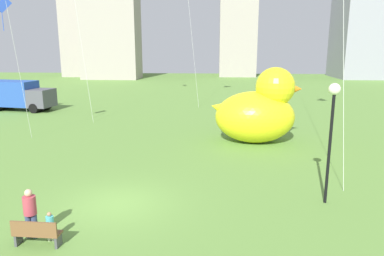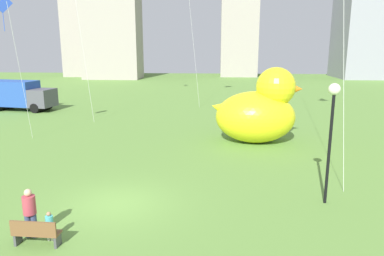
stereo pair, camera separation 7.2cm
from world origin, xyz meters
name	(u,v)px [view 1 (the left image)]	position (x,y,z in m)	size (l,w,h in m)	color
ground_plane	(116,204)	(0.00, 0.00, 0.00)	(140.00, 140.00, 0.00)	#5F8B3C
park_bench	(36,233)	(-1.62, -3.25, 0.47)	(1.49, 0.49, 0.90)	brown
person_adult	(30,211)	(-2.05, -2.70, 0.93)	(0.41, 0.41, 1.68)	#38476B
person_child	(50,225)	(-1.34, -2.87, 0.55)	(0.24, 0.24, 0.99)	silver
giant_inflatable_duck	(258,111)	(6.60, 10.11, 2.07)	(5.86, 3.76, 4.86)	yellow
lamppost	(332,115)	(8.34, 0.75, 3.59)	(0.45, 0.45, 4.79)	black
box_truck	(18,95)	(-15.25, 20.58, 1.46)	(6.84, 3.26, 2.85)	#264CA5
city_skyline	(187,3)	(-2.18, 61.41, 14.22)	(64.14, 18.38, 37.04)	#9E938C
kite_blue	(2,8)	(-9.33, 9.38, 8.42)	(1.22, 1.47, 9.38)	silver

